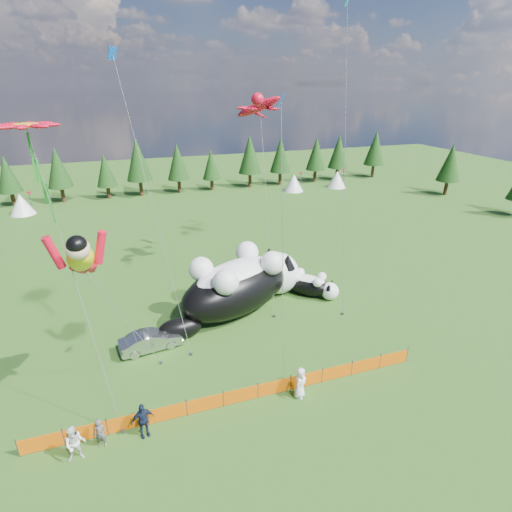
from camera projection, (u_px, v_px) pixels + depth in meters
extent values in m
plane|color=black|center=(227.00, 369.00, 24.86)|extent=(160.00, 160.00, 0.00)
cylinder|color=#262626|center=(17.00, 448.00, 18.79)|extent=(0.06, 0.06, 1.10)
cylinder|color=#262626|center=(64.00, 437.00, 19.38)|extent=(0.06, 0.06, 1.10)
cylinder|color=#262626|center=(107.00, 427.00, 19.97)|extent=(0.06, 0.06, 1.10)
cylinder|color=#262626|center=(148.00, 417.00, 20.56)|extent=(0.06, 0.06, 1.10)
cylinder|color=#262626|center=(187.00, 408.00, 21.15)|extent=(0.06, 0.06, 1.10)
cylinder|color=#262626|center=(223.00, 399.00, 21.74)|extent=(0.06, 0.06, 1.10)
cylinder|color=#262626|center=(258.00, 390.00, 22.33)|extent=(0.06, 0.06, 1.10)
cylinder|color=#262626|center=(291.00, 383.00, 22.91)|extent=(0.06, 0.06, 1.10)
cylinder|color=#262626|center=(322.00, 375.00, 23.50)|extent=(0.06, 0.06, 1.10)
cylinder|color=#262626|center=(352.00, 368.00, 24.09)|extent=(0.06, 0.06, 1.10)
cylinder|color=#262626|center=(380.00, 361.00, 24.68)|extent=(0.06, 0.06, 1.10)
cylinder|color=#262626|center=(407.00, 355.00, 25.27)|extent=(0.06, 0.06, 1.10)
cube|color=#D65804|center=(41.00, 443.00, 19.11)|extent=(2.00, 0.04, 0.90)
cube|color=#D65804|center=(86.00, 433.00, 19.69)|extent=(2.00, 0.04, 0.90)
cube|color=#D65804|center=(128.00, 422.00, 20.28)|extent=(2.00, 0.04, 0.90)
cube|color=#D65804|center=(168.00, 413.00, 20.87)|extent=(2.00, 0.04, 0.90)
cube|color=#D65804|center=(205.00, 404.00, 21.46)|extent=(2.00, 0.04, 0.90)
cube|color=#D65804|center=(241.00, 395.00, 22.05)|extent=(2.00, 0.04, 0.90)
cube|color=#D65804|center=(275.00, 387.00, 22.64)|extent=(2.00, 0.04, 0.90)
cube|color=#D65804|center=(307.00, 379.00, 23.23)|extent=(2.00, 0.04, 0.90)
cube|color=#D65804|center=(337.00, 372.00, 23.82)|extent=(2.00, 0.04, 0.90)
cube|color=#D65804|center=(366.00, 365.00, 24.41)|extent=(2.00, 0.04, 0.90)
cube|color=#D65804|center=(394.00, 359.00, 25.00)|extent=(2.00, 0.04, 0.90)
ellipsoid|color=black|center=(237.00, 288.00, 30.46)|extent=(10.85, 8.31, 3.93)
ellipsoid|color=white|center=(236.00, 277.00, 30.07)|extent=(8.12, 6.11, 2.40)
sphere|color=white|center=(278.00, 273.00, 33.45)|extent=(3.50, 3.50, 3.50)
sphere|color=#CA4E53|center=(290.00, 268.00, 34.40)|extent=(0.49, 0.49, 0.49)
ellipsoid|color=black|center=(180.00, 328.00, 27.61)|extent=(3.42, 2.68, 1.53)
cone|color=black|center=(288.00, 261.00, 32.20)|extent=(1.22, 1.22, 1.22)
cone|color=black|center=(269.00, 254.00, 33.59)|extent=(1.22, 1.22, 1.22)
sphere|color=white|center=(247.00, 252.00, 32.19)|extent=(1.84, 1.84, 1.84)
sphere|color=white|center=(272.00, 263.00, 30.30)|extent=(1.84, 1.84, 1.84)
sphere|color=white|center=(201.00, 269.00, 29.28)|extent=(1.84, 1.84, 1.84)
sphere|color=white|center=(226.00, 282.00, 27.39)|extent=(1.84, 1.84, 1.84)
ellipsoid|color=black|center=(308.00, 285.00, 33.38)|extent=(4.26, 4.24, 1.64)
ellipsoid|color=white|center=(308.00, 281.00, 33.22)|extent=(3.16, 3.15, 1.00)
sphere|color=white|center=(330.00, 291.00, 32.65)|extent=(1.46, 1.46, 1.46)
sphere|color=#CA4E53|center=(337.00, 293.00, 32.40)|extent=(0.20, 0.20, 0.20)
ellipsoid|color=black|center=(283.00, 285.00, 34.46)|extent=(1.36, 1.35, 0.64)
cone|color=black|center=(329.00, 287.00, 32.06)|extent=(0.51, 0.51, 0.51)
cone|color=black|center=(332.00, 283.00, 32.78)|extent=(0.51, 0.51, 0.51)
sphere|color=white|center=(322.00, 277.00, 33.16)|extent=(0.77, 0.77, 0.77)
sphere|color=white|center=(318.00, 282.00, 32.18)|extent=(0.77, 0.77, 0.77)
sphere|color=white|center=(300.00, 272.00, 33.93)|extent=(0.77, 0.77, 0.77)
sphere|color=white|center=(295.00, 278.00, 32.95)|extent=(0.77, 0.77, 0.77)
imported|color=#B1B1B5|center=(151.00, 340.00, 26.47)|extent=(4.22, 1.98, 1.34)
imported|color=#4F5054|center=(100.00, 433.00, 19.27)|extent=(0.66, 0.51, 1.61)
imported|color=white|center=(75.00, 444.00, 18.50)|extent=(0.96, 0.59, 1.95)
imported|color=#131C34|center=(143.00, 420.00, 19.79)|extent=(1.25, 0.81, 1.97)
imported|color=white|center=(300.00, 383.00, 22.32)|extent=(1.09, 1.09, 1.91)
cylinder|color=#595959|center=(126.00, 317.00, 22.34)|extent=(0.03, 0.03, 9.17)
cube|color=#262626|center=(161.00, 363.00, 25.29)|extent=(0.15, 0.15, 0.16)
cylinder|color=#595959|center=(266.00, 206.00, 31.77)|extent=(0.03, 0.03, 17.23)
cube|color=#262626|center=(274.00, 316.00, 30.36)|extent=(0.15, 0.15, 0.16)
cylinder|color=#595959|center=(77.00, 288.00, 19.00)|extent=(0.03, 0.03, 15.31)
cube|color=#262626|center=(123.00, 431.00, 20.28)|extent=(0.15, 0.15, 0.16)
cube|color=#177F1C|center=(38.00, 182.00, 18.75)|extent=(0.20, 0.20, 4.49)
cylinder|color=#595959|center=(154.00, 212.00, 24.59)|extent=(0.03, 0.03, 18.80)
cube|color=#262626|center=(191.00, 354.00, 26.11)|extent=(0.15, 0.15, 0.16)
cylinder|color=#595959|center=(345.00, 169.00, 28.42)|extent=(0.03, 0.03, 21.65)
cube|color=#262626|center=(342.00, 314.00, 30.68)|extent=(0.15, 0.15, 0.16)
cylinder|color=#595959|center=(283.00, 266.00, 20.08)|extent=(0.03, 0.03, 15.51)
cube|color=#262626|center=(284.00, 388.00, 23.21)|extent=(0.15, 0.15, 0.16)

